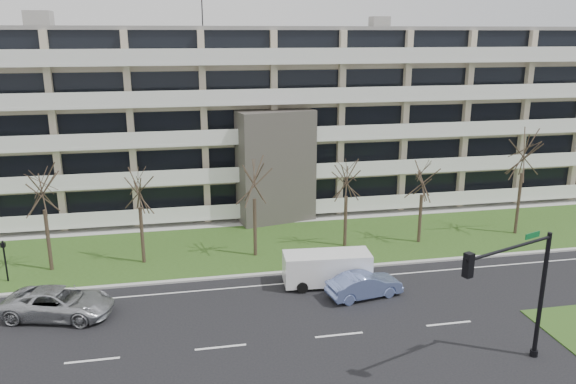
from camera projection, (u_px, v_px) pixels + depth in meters
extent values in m
plane|color=black|center=(339.00, 335.00, 28.47)|extent=(160.00, 160.00, 0.00)
cube|color=#2B4818|center=(289.00, 244.00, 40.74)|extent=(90.00, 10.00, 0.06)
cube|color=#B2B2AD|center=(304.00, 271.00, 36.01)|extent=(90.00, 0.35, 0.12)
cube|color=#B2B2AD|center=(276.00, 220.00, 45.93)|extent=(90.00, 2.00, 0.08)
cube|color=white|center=(310.00, 281.00, 34.61)|extent=(90.00, 0.12, 0.01)
cube|color=beige|center=(262.00, 117.00, 50.50)|extent=(60.00, 12.00, 15.00)
cube|color=gray|center=(261.00, 29.00, 48.42)|extent=(60.50, 12.50, 0.30)
cube|color=#4C4742|center=(276.00, 167.00, 44.71)|extent=(6.39, 3.69, 9.00)
cube|color=black|center=(276.00, 198.00, 45.20)|extent=(4.92, 1.19, 3.50)
cube|color=gray|center=(39.00, 18.00, 44.87)|extent=(2.00, 2.00, 1.20)
cylinder|color=black|center=(202.00, 6.00, 46.99)|extent=(0.10, 0.10, 3.50)
cube|color=black|center=(274.00, 192.00, 46.29)|extent=(58.00, 0.10, 1.80)
cube|color=white|center=(276.00, 212.00, 46.06)|extent=(58.00, 1.40, 0.22)
cube|color=white|center=(277.00, 208.00, 45.28)|extent=(58.00, 0.08, 1.00)
cube|color=black|center=(274.00, 157.00, 45.47)|extent=(58.00, 0.10, 1.80)
cube|color=white|center=(275.00, 177.00, 45.24)|extent=(58.00, 1.40, 0.22)
cube|color=white|center=(277.00, 171.00, 44.46)|extent=(58.00, 0.08, 1.00)
cube|color=black|center=(273.00, 120.00, 44.65)|extent=(58.00, 0.10, 1.80)
cube|color=white|center=(275.00, 140.00, 44.42)|extent=(58.00, 1.40, 0.22)
cube|color=white|center=(276.00, 134.00, 43.64)|extent=(58.00, 0.08, 1.00)
cube|color=black|center=(273.00, 82.00, 43.84)|extent=(58.00, 0.10, 1.80)
cube|color=white|center=(275.00, 102.00, 43.60)|extent=(58.00, 1.40, 0.22)
cube|color=white|center=(276.00, 95.00, 42.83)|extent=(58.00, 0.08, 1.00)
cube|color=black|center=(273.00, 42.00, 43.02)|extent=(58.00, 0.10, 1.80)
cube|color=white|center=(275.00, 63.00, 42.79)|extent=(58.00, 1.40, 0.22)
cube|color=white|center=(276.00, 55.00, 42.01)|extent=(58.00, 0.08, 1.00)
imported|color=#B1B4B9|center=(59.00, 303.00, 30.14)|extent=(6.23, 4.04, 1.60)
imported|color=#7A90D4|center=(364.00, 285.00, 32.44)|extent=(4.62, 2.31, 1.46)
cube|color=white|center=(327.00, 268.00, 33.91)|extent=(5.34, 2.29, 1.84)
cube|color=black|center=(327.00, 259.00, 33.76)|extent=(4.94, 2.12, 0.68)
cube|color=white|center=(366.00, 268.00, 34.24)|extent=(0.47, 1.86, 1.16)
cylinder|color=black|center=(302.00, 288.00, 33.00)|extent=(0.69, 0.29, 0.68)
cylinder|color=black|center=(298.00, 274.00, 34.85)|extent=(0.69, 0.29, 0.68)
cylinder|color=black|center=(357.00, 285.00, 33.39)|extent=(0.69, 0.29, 0.68)
cylinder|color=black|center=(349.00, 271.00, 35.24)|extent=(0.69, 0.29, 0.68)
cylinder|color=black|center=(534.00, 353.00, 26.59)|extent=(0.37, 0.37, 0.31)
cylinder|color=black|center=(541.00, 296.00, 25.79)|extent=(0.21, 0.21, 6.22)
cylinder|color=black|center=(510.00, 248.00, 23.66)|extent=(5.11, 1.98, 0.15)
cube|color=black|center=(468.00, 265.00, 22.47)|extent=(0.43, 0.43, 1.04)
sphere|color=red|center=(469.00, 257.00, 22.38)|extent=(0.21, 0.21, 0.21)
sphere|color=orange|center=(468.00, 265.00, 22.47)|extent=(0.21, 0.21, 0.21)
sphere|color=green|center=(468.00, 273.00, 22.56)|extent=(0.21, 0.21, 0.21)
cube|color=#0C5926|center=(533.00, 235.00, 24.29)|extent=(0.89, 0.36, 0.26)
cylinder|color=black|center=(5.00, 262.00, 34.19)|extent=(0.11, 0.11, 2.70)
cube|color=black|center=(3.00, 245.00, 33.90)|extent=(0.27, 0.22, 0.29)
sphere|color=red|center=(3.00, 245.00, 33.90)|extent=(0.13, 0.13, 0.13)
cylinder|color=#382B21|center=(48.00, 241.00, 35.69)|extent=(0.24, 0.24, 4.10)
cylinder|color=#382B21|center=(142.00, 235.00, 36.89)|extent=(0.24, 0.24, 3.88)
cylinder|color=#382B21|center=(255.00, 228.00, 38.06)|extent=(0.24, 0.24, 4.09)
cylinder|color=#382B21|center=(345.00, 221.00, 39.86)|extent=(0.24, 0.24, 3.74)
cylinder|color=#382B21|center=(420.00, 219.00, 40.60)|extent=(0.24, 0.24, 3.63)
cylinder|color=#382B21|center=(518.00, 204.00, 42.19)|extent=(0.24, 0.24, 4.78)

